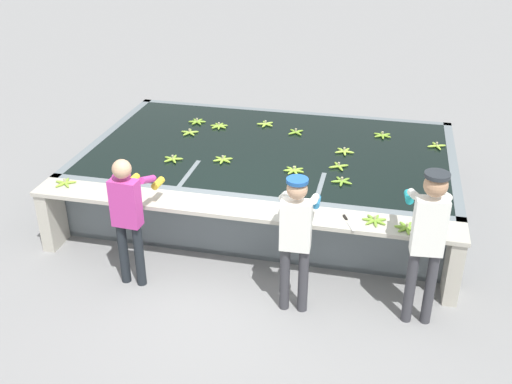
{
  "coord_description": "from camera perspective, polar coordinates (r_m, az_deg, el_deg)",
  "views": [
    {
      "loc": [
        1.57,
        -5.64,
        4.18
      ],
      "look_at": [
        0.0,
        1.12,
        0.59
      ],
      "focal_mm": 42.0,
      "sensor_mm": 36.0,
      "label": 1
    }
  ],
  "objects": [
    {
      "name": "ground_plane",
      "position": [
        7.19,
        -2.04,
        -8.22
      ],
      "size": [
        80.0,
        80.0,
        0.0
      ],
      "primitive_type": "plane",
      "color": "gray",
      "rests_on": "ground"
    },
    {
      "name": "wash_tank",
      "position": [
        8.69,
        1.36,
        1.66
      ],
      "size": [
        5.11,
        3.18,
        0.85
      ],
      "color": "slate",
      "rests_on": "ground"
    },
    {
      "name": "work_ledge",
      "position": [
        7.04,
        -1.65,
        -3.06
      ],
      "size": [
        5.11,
        0.45,
        0.85
      ],
      "color": "#B7B2A3",
      "rests_on": "ground"
    },
    {
      "name": "worker_0",
      "position": [
        6.81,
        -12.08,
        -1.79
      ],
      "size": [
        0.43,
        0.72,
        1.58
      ],
      "color": "#1E2328",
      "rests_on": "ground"
    },
    {
      "name": "worker_1",
      "position": [
        6.24,
        3.83,
        -3.83
      ],
      "size": [
        0.42,
        0.72,
        1.59
      ],
      "color": "#38383D",
      "rests_on": "ground"
    },
    {
      "name": "worker_2",
      "position": [
        6.22,
        16.05,
        -3.77
      ],
      "size": [
        0.45,
        0.74,
        1.76
      ],
      "color": "#38383D",
      "rests_on": "ground"
    },
    {
      "name": "banana_bunch_floating_0",
      "position": [
        9.05,
        -6.34,
        5.66
      ],
      "size": [
        0.27,
        0.28,
        0.08
      ],
      "color": "#93BC3D",
      "rests_on": "wash_tank"
    },
    {
      "name": "banana_bunch_floating_1",
      "position": [
        9.03,
        3.81,
        5.71
      ],
      "size": [
        0.23,
        0.23,
        0.08
      ],
      "color": "#7FAD33",
      "rests_on": "wash_tank"
    },
    {
      "name": "banana_bunch_floating_2",
      "position": [
        9.47,
        -5.63,
        6.68
      ],
      "size": [
        0.28,
        0.28,
        0.08
      ],
      "color": "#7FAD33",
      "rests_on": "wash_tank"
    },
    {
      "name": "banana_bunch_floating_3",
      "position": [
        7.56,
        8.18,
        1.02
      ],
      "size": [
        0.28,
        0.27,
        0.08
      ],
      "color": "#75A333",
      "rests_on": "wash_tank"
    },
    {
      "name": "banana_bunch_floating_4",
      "position": [
        9.33,
        0.92,
        6.49
      ],
      "size": [
        0.27,
        0.27,
        0.08
      ],
      "color": "#9EC642",
      "rests_on": "wash_tank"
    },
    {
      "name": "banana_bunch_floating_5",
      "position": [
        9.09,
        11.94,
        5.31
      ],
      "size": [
        0.27,
        0.28,
        0.08
      ],
      "color": "#7FAD33",
      "rests_on": "wash_tank"
    },
    {
      "name": "banana_bunch_floating_6",
      "position": [
        8.43,
        8.4,
        3.85
      ],
      "size": [
        0.27,
        0.28,
        0.08
      ],
      "color": "#9EC642",
      "rests_on": "wash_tank"
    },
    {
      "name": "banana_bunch_floating_7",
      "position": [
        8.9,
        16.82,
        4.22
      ],
      "size": [
        0.27,
        0.27,
        0.08
      ],
      "color": "#9EC642",
      "rests_on": "wash_tank"
    },
    {
      "name": "banana_bunch_floating_8",
      "position": [
        8.18,
        -7.93,
        3.13
      ],
      "size": [
        0.28,
        0.26,
        0.08
      ],
      "color": "#8CB738",
      "rests_on": "wash_tank"
    },
    {
      "name": "banana_bunch_floating_9",
      "position": [
        9.26,
        -3.55,
        6.29
      ],
      "size": [
        0.27,
        0.28,
        0.08
      ],
      "color": "#8CB738",
      "rests_on": "wash_tank"
    },
    {
      "name": "banana_bunch_floating_10",
      "position": [
        8.1,
        -3.18,
        3.1
      ],
      "size": [
        0.26,
        0.28,
        0.08
      ],
      "color": "#8CB738",
      "rests_on": "wash_tank"
    },
    {
      "name": "banana_bunch_floating_11",
      "position": [
        7.79,
        3.64,
        2.07
      ],
      "size": [
        0.28,
        0.28,
        0.08
      ],
      "color": "#8CB738",
      "rests_on": "wash_tank"
    },
    {
      "name": "banana_bunch_floating_12",
      "position": [
        7.96,
        7.88,
        2.44
      ],
      "size": [
        0.26,
        0.26,
        0.08
      ],
      "color": "#8CB738",
      "rests_on": "wash_tank"
    },
    {
      "name": "banana_bunch_ledge_0",
      "position": [
        6.75,
        11.23,
        -2.66
      ],
      "size": [
        0.28,
        0.28,
        0.08
      ],
      "color": "#75A333",
      "rests_on": "work_ledge"
    },
    {
      "name": "banana_bunch_ledge_1",
      "position": [
        7.81,
        -17.73,
        0.84
      ],
      "size": [
        0.27,
        0.27,
        0.08
      ],
      "color": "#8CB738",
      "rests_on": "work_ledge"
    },
    {
      "name": "banana_bunch_ledge_2",
      "position": [
        6.68,
        14.19,
        -3.32
      ],
      "size": [
        0.28,
        0.28,
        0.08
      ],
      "color": "#75A333",
      "rests_on": "work_ledge"
    },
    {
      "name": "knife_0",
      "position": [
        6.71,
        8.68,
        -2.69
      ],
      "size": [
        0.17,
        0.33,
        0.02
      ],
      "color": "silver",
      "rests_on": "work_ledge"
    }
  ]
}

